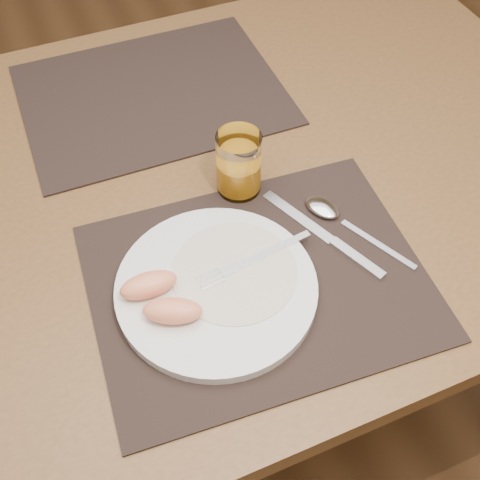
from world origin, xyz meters
The scene contains 11 objects.
ground centered at (0.00, 0.00, 0.00)m, with size 5.00×5.00×0.00m, color brown.
table centered at (0.00, 0.00, 0.67)m, with size 1.40×0.90×0.75m.
placemat_near centered at (0.02, -0.22, 0.75)m, with size 0.45×0.35×0.00m, color black.
placemat_far centered at (0.01, 0.22, 0.75)m, with size 0.45×0.35×0.00m, color black.
plate centered at (-0.04, -0.21, 0.76)m, with size 0.27×0.27×0.02m, color white.
plate_dressing centered at (-0.01, -0.20, 0.77)m, with size 0.17×0.17×0.00m.
fork centered at (0.01, -0.20, 0.77)m, with size 0.18×0.04×0.00m.
knife centered at (0.15, -0.20, 0.76)m, with size 0.10×0.21×0.01m.
spoon centered at (0.17, -0.15, 0.76)m, with size 0.10×0.18×0.01m.
juice_glass centered at (0.07, -0.05, 0.80)m, with size 0.07×0.07×0.10m.
grapefruit_wedges centered at (-0.11, -0.22, 0.79)m, with size 0.10×0.10×0.03m.
Camera 1 is at (-0.18, -0.64, 1.43)m, focal length 45.00 mm.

